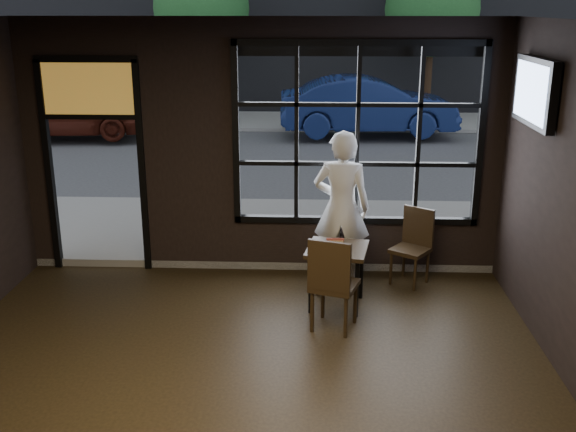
{
  "coord_description": "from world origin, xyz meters",
  "views": [
    {
      "loc": [
        0.69,
        -4.71,
        3.33
      ],
      "look_at": [
        0.4,
        2.2,
        1.15
      ],
      "focal_mm": 42.0,
      "sensor_mm": 36.0,
      "label": 1
    }
  ],
  "objects_px": {
    "chair_near": "(335,282)",
    "navy_car": "(368,106)",
    "man": "(342,208)",
    "cafe_table": "(337,276)"
  },
  "relations": [
    {
      "from": "cafe_table",
      "to": "man",
      "type": "xyz_separation_m",
      "value": [
        0.07,
        0.75,
        0.6
      ]
    },
    {
      "from": "chair_near",
      "to": "navy_car",
      "type": "relative_size",
      "value": 0.23
    },
    {
      "from": "cafe_table",
      "to": "chair_near",
      "type": "height_order",
      "value": "chair_near"
    },
    {
      "from": "navy_car",
      "to": "chair_near",
      "type": "bearing_deg",
      "value": 170.47
    },
    {
      "from": "man",
      "to": "navy_car",
      "type": "distance_m",
      "value": 9.58
    },
    {
      "from": "man",
      "to": "chair_near",
      "type": "bearing_deg",
      "value": 93.29
    },
    {
      "from": "cafe_table",
      "to": "navy_car",
      "type": "height_order",
      "value": "navy_car"
    },
    {
      "from": "chair_near",
      "to": "cafe_table",
      "type": "bearing_deg",
      "value": -75.69
    },
    {
      "from": "chair_near",
      "to": "navy_car",
      "type": "distance_m",
      "value": 10.9
    },
    {
      "from": "cafe_table",
      "to": "chair_near",
      "type": "bearing_deg",
      "value": -84.8
    }
  ]
}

